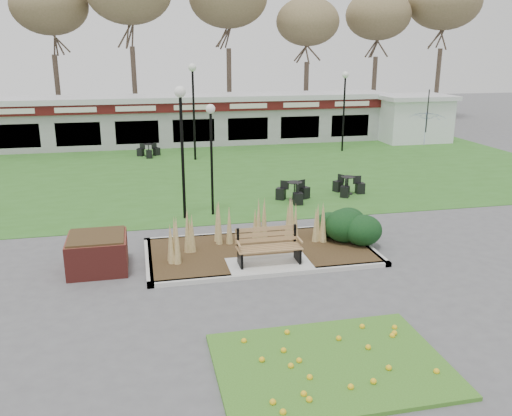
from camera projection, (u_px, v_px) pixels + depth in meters
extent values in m
plane|color=#515154|center=(270.00, 270.00, 14.21)|extent=(100.00, 100.00, 0.00)
cube|color=#2F621F|center=(209.00, 171.00, 25.44)|extent=(34.00, 16.00, 0.02)
cube|color=#3B681D|center=(331.00, 365.00, 9.89)|extent=(4.20, 3.00, 0.08)
cube|color=#372416|center=(260.00, 252.00, 15.32)|extent=(6.22, 3.22, 0.12)
cube|color=#B7B7B2|center=(274.00, 274.00, 13.81)|extent=(6.40, 0.18, 0.12)
cube|color=#B7B7B2|center=(249.00, 233.00, 16.83)|extent=(6.40, 0.18, 0.12)
cube|color=#B7B7B2|center=(149.00, 261.00, 14.68)|extent=(0.18, 3.40, 0.12)
cube|color=#B7B7B2|center=(363.00, 243.00, 15.96)|extent=(0.18, 3.40, 0.12)
cube|color=#B7B7B2|center=(269.00, 265.00, 14.33)|extent=(2.20, 1.20, 0.13)
cone|color=#A19450|center=(191.00, 231.00, 15.12)|extent=(0.36, 0.36, 1.15)
cone|color=#A19450|center=(224.00, 224.00, 15.70)|extent=(0.36, 0.36, 1.15)
cone|color=#A19450|center=(259.00, 219.00, 16.12)|extent=(0.36, 0.36, 1.15)
cone|color=#A19450|center=(290.00, 219.00, 16.11)|extent=(0.36, 0.36, 1.15)
cone|color=#A19450|center=(320.00, 222.00, 15.90)|extent=(0.36, 0.36, 1.15)
cone|color=#A19450|center=(175.00, 242.00, 14.27)|extent=(0.36, 0.36, 1.15)
ellipsoid|color=black|center=(345.00, 226.00, 15.89)|extent=(1.21, 1.10, 0.99)
ellipsoid|color=black|center=(363.00, 230.00, 15.61)|extent=(1.10, 1.00, 0.90)
ellipsoid|color=black|center=(348.00, 222.00, 16.44)|extent=(1.06, 0.96, 0.86)
ellipsoid|color=black|center=(329.00, 225.00, 16.33)|extent=(0.92, 0.84, 0.76)
cube|color=olive|center=(269.00, 248.00, 14.19)|extent=(1.70, 0.57, 0.04)
cube|color=olive|center=(267.00, 234.00, 14.40)|extent=(1.70, 0.13, 0.44)
cube|color=black|center=(240.00, 258.00, 14.10)|extent=(0.06, 0.55, 0.42)
cube|color=black|center=(298.00, 253.00, 14.42)|extent=(0.06, 0.55, 0.42)
cube|color=black|center=(238.00, 237.00, 14.24)|extent=(0.06, 0.06, 0.50)
cube|color=black|center=(295.00, 233.00, 14.56)|extent=(0.06, 0.06, 0.50)
cube|color=olive|center=(239.00, 244.00, 13.95)|extent=(0.05, 0.50, 0.04)
cube|color=olive|center=(300.00, 239.00, 14.29)|extent=(0.05, 0.50, 0.04)
cube|color=maroon|center=(98.00, 253.00, 14.11)|extent=(1.50, 1.50, 0.90)
cube|color=#372416|center=(96.00, 237.00, 13.98)|extent=(1.40, 1.40, 0.06)
cube|color=gray|center=(191.00, 122.00, 32.57)|extent=(24.00, 3.00, 2.60)
cube|color=#49100F|center=(193.00, 107.00, 30.82)|extent=(24.00, 0.18, 0.55)
cube|color=silver|center=(190.00, 98.00, 32.15)|extent=(24.60, 3.40, 0.30)
cube|color=silver|center=(193.00, 107.00, 30.71)|extent=(22.00, 0.02, 0.28)
cube|color=black|center=(194.00, 130.00, 31.29)|extent=(22.00, 0.10, 1.30)
cube|color=silver|center=(413.00, 120.00, 33.48)|extent=(4.00, 3.00, 2.60)
cube|color=silver|center=(414.00, 97.00, 33.08)|extent=(4.40, 3.40, 0.25)
cylinder|color=#47382B|center=(50.00, 92.00, 37.84)|extent=(0.36, 0.36, 5.17)
ellipsoid|color=brown|center=(41.00, 4.00, 36.18)|extent=(5.24, 5.24, 3.93)
cylinder|color=#47382B|center=(137.00, 91.00, 39.07)|extent=(0.36, 0.36, 5.17)
ellipsoid|color=brown|center=(132.00, 5.00, 37.42)|extent=(5.24, 5.24, 3.93)
cylinder|color=#47382B|center=(220.00, 90.00, 40.31)|extent=(0.36, 0.36, 5.17)
ellipsoid|color=brown|center=(218.00, 7.00, 38.65)|extent=(5.24, 5.24, 3.93)
cylinder|color=#47382B|center=(297.00, 88.00, 41.54)|extent=(0.36, 0.36, 5.17)
ellipsoid|color=brown|center=(299.00, 8.00, 39.89)|extent=(5.24, 5.24, 3.93)
cylinder|color=#47382B|center=(370.00, 87.00, 42.78)|extent=(0.36, 0.36, 5.17)
ellipsoid|color=brown|center=(374.00, 9.00, 41.13)|extent=(5.24, 5.24, 3.93)
cylinder|color=#47382B|center=(439.00, 86.00, 44.02)|extent=(0.36, 0.36, 5.17)
ellipsoid|color=brown|center=(446.00, 10.00, 42.36)|extent=(5.24, 5.24, 3.93)
cylinder|color=black|center=(183.00, 160.00, 17.91)|extent=(0.10, 0.10, 4.09)
sphere|color=white|center=(180.00, 92.00, 17.28)|extent=(0.37, 0.37, 0.37)
cylinder|color=black|center=(212.00, 165.00, 18.40)|extent=(0.09, 0.09, 3.52)
sphere|color=white|center=(210.00, 109.00, 17.86)|extent=(0.32, 0.32, 0.32)
cylinder|color=black|center=(194.00, 117.00, 27.48)|extent=(0.11, 0.11, 4.48)
sphere|color=white|center=(192.00, 67.00, 26.79)|extent=(0.40, 0.40, 0.40)
cylinder|color=black|center=(344.00, 115.00, 29.91)|extent=(0.10, 0.10, 4.03)
sphere|color=white|center=(345.00, 75.00, 29.29)|extent=(0.36, 0.36, 0.36)
cylinder|color=black|center=(149.00, 156.00, 28.90)|extent=(0.39, 0.39, 0.03)
cylinder|color=black|center=(149.00, 150.00, 28.81)|extent=(0.04, 0.04, 0.64)
cylinder|color=black|center=(148.00, 144.00, 28.72)|extent=(0.54, 0.54, 0.02)
cube|color=black|center=(157.00, 151.00, 29.17)|extent=(0.42, 0.42, 0.41)
cube|color=black|center=(141.00, 152.00, 28.98)|extent=(0.41, 0.41, 0.41)
cube|color=black|center=(149.00, 154.00, 28.39)|extent=(0.31, 0.31, 0.41)
cylinder|color=black|center=(347.00, 194.00, 21.51)|extent=(0.41, 0.41, 0.03)
cylinder|color=black|center=(348.00, 185.00, 21.42)|extent=(0.05, 0.05, 0.67)
cylinder|color=black|center=(348.00, 177.00, 21.32)|extent=(0.56, 0.56, 0.02)
cube|color=black|center=(360.00, 188.00, 21.53)|extent=(0.34, 0.34, 0.43)
cube|color=black|center=(338.00, 186.00, 21.84)|extent=(0.43, 0.43, 0.43)
cube|color=black|center=(345.00, 192.00, 20.99)|extent=(0.44, 0.44, 0.43)
cylinder|color=black|center=(294.00, 200.00, 20.57)|extent=(0.43, 0.43, 0.03)
cylinder|color=black|center=(294.00, 191.00, 20.47)|extent=(0.05, 0.05, 0.70)
cylinder|color=black|center=(295.00, 182.00, 20.37)|extent=(0.58, 0.58, 0.02)
cube|color=black|center=(304.00, 193.00, 20.84)|extent=(0.45, 0.45, 0.45)
cube|color=black|center=(281.00, 194.00, 20.68)|extent=(0.45, 0.45, 0.45)
cube|color=black|center=(298.00, 199.00, 20.00)|extent=(0.34, 0.34, 0.45)
cylinder|color=black|center=(425.00, 137.00, 28.46)|extent=(0.06, 0.06, 2.20)
imported|color=#2F47A4|center=(426.00, 128.00, 28.33)|extent=(2.40, 2.43, 1.78)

